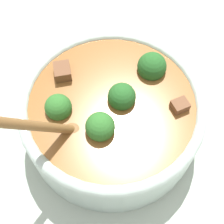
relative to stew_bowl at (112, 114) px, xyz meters
The scene contains 2 objects.
ground_plane 0.05m from the stew_bowl, 12.41° to the left, with size 4.00×4.00×0.00m, color #ADBCAD.
stew_bowl is the anchor object (origin of this frame).
Camera 1 is at (0.02, -0.23, 0.47)m, focal length 50.00 mm.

